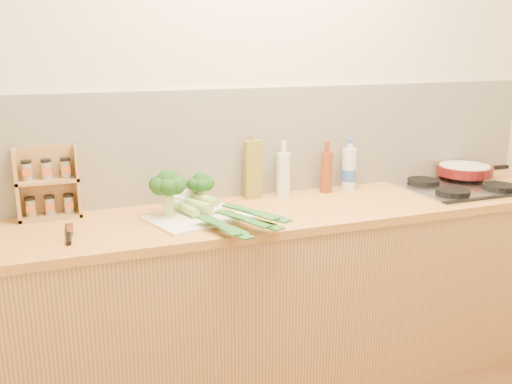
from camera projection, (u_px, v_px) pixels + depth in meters
room_shell at (262, 142)px, 2.88m from camera, size 3.50×3.50×3.50m
counter at (283, 296)px, 2.80m from camera, size 3.20×0.62×0.90m
gas_hob at (461, 186)px, 3.03m from camera, size 0.58×0.50×0.04m
chopping_board at (198, 218)px, 2.52m from camera, size 0.48×0.41×0.01m
broccoli_left at (168, 185)px, 2.49m from camera, size 0.17×0.17×0.21m
broccoli_right at (201, 184)px, 2.61m from camera, size 0.13×0.13×0.17m
leek_front at (198, 214)px, 2.47m from camera, size 0.21×0.64×0.04m
leek_mid at (209, 208)px, 2.49m from camera, size 0.33×0.65×0.04m
leek_back at (216, 202)px, 2.52m from camera, size 0.34×0.64×0.04m
chefs_knife at (69, 236)px, 2.27m from camera, size 0.04×0.29×0.02m
skillet at (465, 170)px, 3.19m from camera, size 0.45×0.31×0.05m
spice_rack at (48, 187)px, 2.51m from camera, size 0.27×0.11×0.32m
oil_tin at (253, 169)px, 2.82m from camera, size 0.08×0.05×0.32m
glass_bottle at (283, 173)px, 2.88m from camera, size 0.07×0.07×0.28m
amber_bottle at (326, 171)px, 2.94m from camera, size 0.06×0.06×0.27m
water_bottle at (349, 170)px, 3.01m from camera, size 0.08×0.08×0.25m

